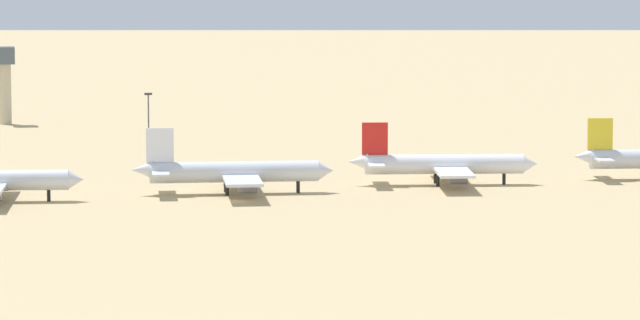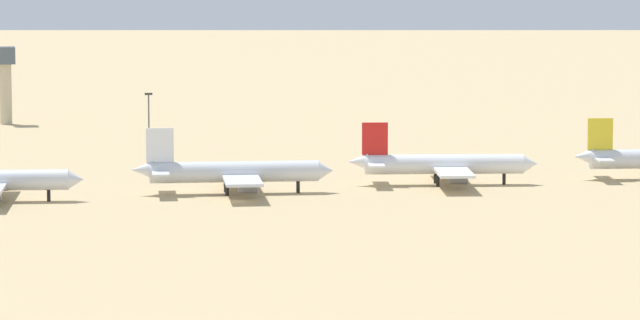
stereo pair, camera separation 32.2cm
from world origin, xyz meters
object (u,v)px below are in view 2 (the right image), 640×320
object	(u,v)px
parked_jet_white_4	(232,172)
parked_jet_red_5	(442,164)
light_pole_mid	(149,116)
control_tower	(5,78)

from	to	relation	value
parked_jet_white_4	parked_jet_red_5	xyz separation A→B (m)	(43.30, 4.46, -0.11)
parked_jet_red_5	light_pole_mid	xyz separation A→B (m)	(-50.16, 76.63, 3.60)
parked_jet_red_5	control_tower	distance (m)	163.77
light_pole_mid	parked_jet_red_5	bearing A→B (deg)	-56.79
parked_jet_white_4	parked_jet_red_5	distance (m)	43.53
control_tower	light_pole_mid	distance (m)	72.55
parked_jet_white_4	light_pole_mid	bearing A→B (deg)	100.41
parked_jet_red_5	control_tower	xyz separation A→B (m)	(-80.65, 142.30, 8.24)
parked_jet_red_5	control_tower	size ratio (longest dim) A/B	1.86
parked_jet_white_4	control_tower	world-z (taller)	control_tower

